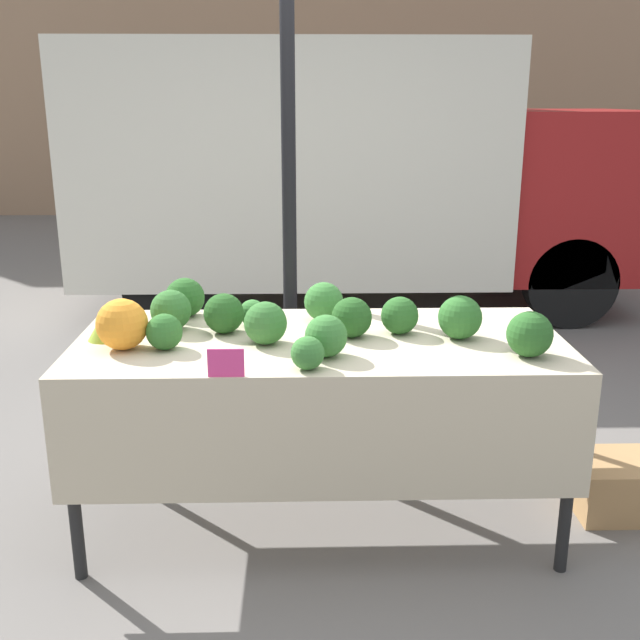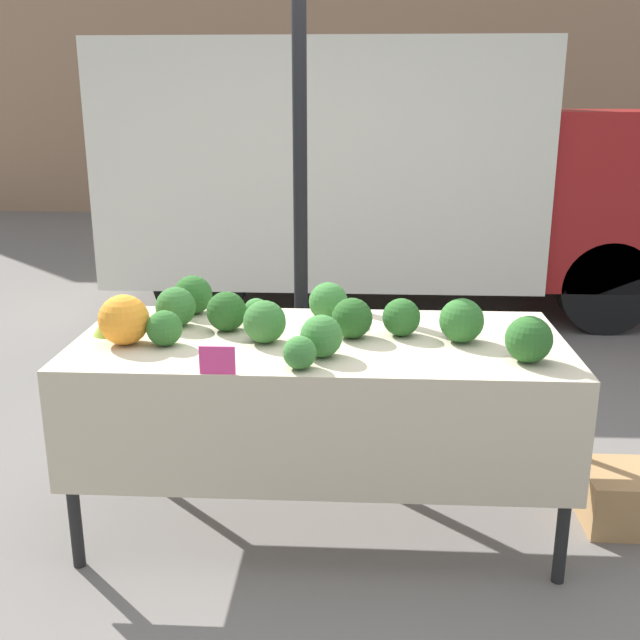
% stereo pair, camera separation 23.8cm
% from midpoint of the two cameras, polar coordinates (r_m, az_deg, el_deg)
% --- Properties ---
extents(ground_plane, '(40.00, 40.00, 0.00)m').
position_cam_midpoint_polar(ground_plane, '(3.51, -2.01, -14.99)').
color(ground_plane, slate).
extents(building_facade, '(16.00, 0.60, 6.09)m').
position_cam_midpoint_polar(building_facade, '(12.70, -1.75, 21.99)').
color(building_facade, '#9E7A5B').
rests_on(building_facade, ground_plane).
extents(tent_pole, '(0.07, 0.07, 2.78)m').
position_cam_midpoint_polar(tent_pole, '(3.71, -4.24, 9.60)').
color(tent_pole, black).
rests_on(tent_pole, ground_plane).
extents(parked_truck, '(4.89, 1.95, 2.28)m').
position_cam_midpoint_polar(parked_truck, '(6.79, 0.86, 11.43)').
color(parked_truck, silver).
rests_on(parked_truck, ground_plane).
extents(market_table, '(2.05, 0.92, 0.87)m').
position_cam_midpoint_polar(market_table, '(3.11, -2.16, -3.59)').
color(market_table, beige).
rests_on(market_table, ground_plane).
extents(orange_cauliflower, '(0.21, 0.21, 0.21)m').
position_cam_midpoint_polar(orange_cauliflower, '(3.11, -16.98, -0.34)').
color(orange_cauliflower, orange).
rests_on(orange_cauliflower, market_table).
extents(romanesco_head, '(0.13, 0.13, 0.11)m').
position_cam_midpoint_polar(romanesco_head, '(3.27, -18.19, -0.55)').
color(romanesco_head, '#93B238').
rests_on(romanesco_head, market_table).
extents(broccoli_head_0, '(0.18, 0.18, 0.18)m').
position_cam_midpoint_polar(broccoli_head_0, '(3.06, -6.40, -0.26)').
color(broccoli_head_0, '#336B2D').
rests_on(broccoli_head_0, market_table).
extents(broccoli_head_1, '(0.18, 0.18, 0.18)m').
position_cam_midpoint_polar(broccoli_head_1, '(3.15, 8.51, 0.17)').
color(broccoli_head_1, '#2D6628').
rests_on(broccoli_head_1, market_table).
extents(broccoli_head_2, '(0.13, 0.13, 0.13)m').
position_cam_midpoint_polar(broccoli_head_2, '(2.77, -3.41, -2.56)').
color(broccoli_head_2, '#387533').
rests_on(broccoli_head_2, market_table).
extents(broccoli_head_3, '(0.18, 0.18, 0.18)m').
position_cam_midpoint_polar(broccoli_head_3, '(3.32, -13.32, 0.71)').
color(broccoli_head_3, '#336B2D').
rests_on(broccoli_head_3, market_table).
extents(broccoli_head_4, '(0.17, 0.17, 0.17)m').
position_cam_midpoint_polar(broccoli_head_4, '(3.24, -9.44, 0.47)').
color(broccoli_head_4, '#23511E').
rests_on(broccoli_head_4, market_table).
extents(broccoli_head_5, '(0.18, 0.18, 0.18)m').
position_cam_midpoint_polar(broccoli_head_5, '(2.98, 13.51, -1.09)').
color(broccoli_head_5, '#285B23').
rests_on(broccoli_head_5, market_table).
extents(broccoli_head_6, '(0.16, 0.16, 0.16)m').
position_cam_midpoint_polar(broccoli_head_6, '(3.19, 3.98, 0.32)').
color(broccoli_head_6, '#285B23').
rests_on(broccoli_head_6, market_table).
extents(broccoli_head_7, '(0.15, 0.15, 0.15)m').
position_cam_midpoint_polar(broccoli_head_7, '(3.07, -13.97, -0.91)').
color(broccoli_head_7, '#2D6628').
rests_on(broccoli_head_7, market_table).
extents(broccoli_head_8, '(0.17, 0.17, 0.17)m').
position_cam_midpoint_polar(broccoli_head_8, '(3.14, 0.27, 0.17)').
color(broccoli_head_8, '#23511E').
rests_on(broccoli_head_8, market_table).
extents(broccoli_head_9, '(0.18, 0.18, 0.18)m').
position_cam_midpoint_polar(broccoli_head_9, '(3.51, -12.17, 1.67)').
color(broccoli_head_9, '#285B23').
rests_on(broccoli_head_9, market_table).
extents(broccoli_head_10, '(0.18, 0.18, 0.18)m').
position_cam_midpoint_polar(broccoli_head_10, '(3.37, -1.73, 1.39)').
color(broccoli_head_10, '#387533').
rests_on(broccoli_head_10, market_table).
extents(broccoli_head_11, '(0.12, 0.12, 0.12)m').
position_cam_midpoint_polar(broccoli_head_11, '(3.33, -7.22, 0.52)').
color(broccoli_head_11, '#387533').
rests_on(broccoli_head_11, market_table).
extents(broccoli_head_12, '(0.17, 0.17, 0.17)m').
position_cam_midpoint_polar(broccoli_head_12, '(2.90, -1.88, -1.26)').
color(broccoli_head_12, '#387533').
rests_on(broccoli_head_12, market_table).
extents(price_sign, '(0.13, 0.01, 0.11)m').
position_cam_midpoint_polar(price_sign, '(2.73, -9.67, -3.28)').
color(price_sign, '#E53D84').
rests_on(price_sign, market_table).
extents(produce_crate, '(0.46, 0.35, 0.25)m').
position_cam_midpoint_polar(produce_crate, '(3.75, 20.44, -11.74)').
color(produce_crate, tan).
rests_on(produce_crate, ground_plane).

